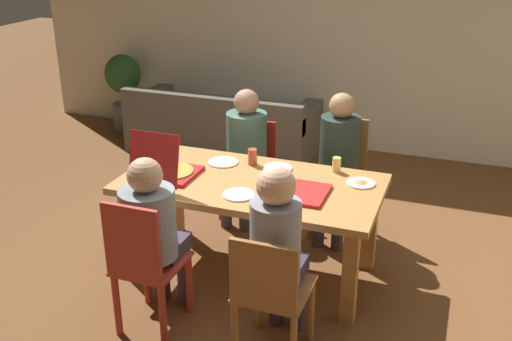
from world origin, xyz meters
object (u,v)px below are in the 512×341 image
(chair_1, at_px, (270,293))
(plate_2, at_px, (223,162))
(chair_0, at_px, (250,163))
(potted_plant, at_px, (124,86))
(couch, at_px, (222,129))
(chair_2, at_px, (144,265))
(pizza_box_1, at_px, (299,192))
(plate_0, at_px, (278,168))
(person_1, at_px, (278,244))
(person_2, at_px, (153,226))
(pizza_box_0, at_px, (168,170))
(plate_3, at_px, (361,183))
(person_3, at_px, (338,156))
(drinking_glass_1, at_px, (337,165))
(person_0, at_px, (245,144))
(plate_1, at_px, (239,195))
(drinking_glass_0, at_px, (253,157))
(chair_3, at_px, (340,175))
(dining_table, at_px, (251,194))

(chair_1, height_order, plate_2, chair_1)
(chair_0, bearing_deg, potted_plant, 144.59)
(couch, bearing_deg, chair_2, -75.12)
(pizza_box_1, xyz_separation_m, plate_0, (-0.28, 0.38, -0.01))
(person_1, bearing_deg, couch, 118.79)
(potted_plant, bearing_deg, couch, -11.90)
(potted_plant, bearing_deg, plate_0, -39.60)
(person_2, bearing_deg, potted_plant, 124.51)
(pizza_box_0, xyz_separation_m, plate_0, (0.70, 0.43, -0.05))
(person_1, xyz_separation_m, plate_3, (0.29, 1.00, 0.03))
(plate_0, bearing_deg, person_3, 54.11)
(drinking_glass_1, bearing_deg, person_2, -128.00)
(chair_1, relative_size, person_3, 0.71)
(chair_1, xyz_separation_m, potted_plant, (-3.17, 3.53, 0.08))
(chair_2, relative_size, drinking_glass_1, 8.52)
(person_0, xyz_separation_m, pizza_box_1, (0.76, -0.92, 0.06))
(pizza_box_1, distance_m, plate_0, 0.47)
(chair_1, height_order, plate_1, chair_1)
(plate_1, height_order, couch, plate_1)
(plate_0, bearing_deg, person_0, 131.53)
(drinking_glass_0, bearing_deg, plate_0, -3.83)
(person_0, distance_m, plate_3, 1.28)
(person_1, distance_m, person_2, 0.84)
(pizza_box_1, bearing_deg, chair_3, 85.92)
(chair_2, xyz_separation_m, plate_2, (0.05, 1.17, 0.26))
(plate_2, bearing_deg, plate_3, -1.38)
(dining_table, distance_m, potted_plant, 3.77)
(person_3, xyz_separation_m, plate_1, (-0.46, -1.04, 0.03))
(plate_1, bearing_deg, drinking_glass_0, 100.94)
(dining_table, bearing_deg, plate_0, 69.49)
(person_3, bearing_deg, plate_2, -146.30)
(chair_0, xyz_separation_m, person_1, (0.84, -1.73, 0.26))
(chair_1, relative_size, drinking_glass_0, 6.95)
(drinking_glass_1, bearing_deg, plate_2, -171.09)
(plate_0, bearing_deg, person_2, -114.25)
(dining_table, bearing_deg, pizza_box_0, -166.33)
(drinking_glass_1, bearing_deg, person_0, 154.12)
(pizza_box_0, distance_m, plate_1, 0.62)
(drinking_glass_0, bearing_deg, person_1, -62.29)
(plate_1, bearing_deg, potted_plant, 133.36)
(person_0, distance_m, potted_plant, 2.95)
(chair_0, distance_m, plate_3, 1.38)
(couch, bearing_deg, person_2, -74.50)
(chair_1, distance_m, plate_0, 1.28)
(person_3, xyz_separation_m, pizza_box_0, (-1.06, -0.92, 0.08))
(plate_0, xyz_separation_m, potted_plant, (-2.82, 2.33, -0.19))
(person_0, xyz_separation_m, chair_1, (0.84, -1.74, -0.22))
(plate_0, bearing_deg, couch, 123.51)
(person_3, bearing_deg, chair_0, 167.91)
(plate_3, relative_size, potted_plant, 0.21)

